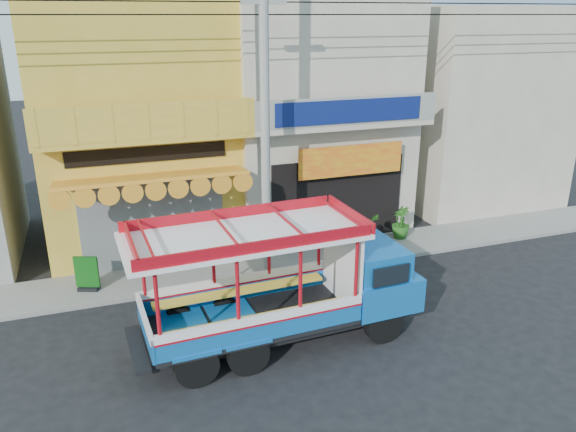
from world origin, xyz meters
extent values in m
plane|color=black|center=(0.00, 0.00, 0.00)|extent=(90.00, 90.00, 0.00)
cube|color=slate|center=(0.00, 4.00, 0.06)|extent=(30.00, 2.00, 0.12)
cube|color=gold|center=(-4.00, 8.00, 4.00)|extent=(6.00, 6.00, 8.00)
cube|color=#595B5E|center=(-4.00, 4.98, 1.40)|extent=(4.20, 0.10, 2.60)
cube|color=orange|center=(-4.00, 4.25, 3.05)|extent=(5.20, 1.50, 0.31)
cube|color=gold|center=(-4.00, 4.65, 4.05)|extent=(6.00, 0.70, 0.18)
cube|color=gold|center=(-4.00, 4.35, 4.60)|extent=(6.00, 0.12, 0.95)
cube|color=black|center=(-4.00, 4.97, 3.55)|extent=(4.50, 0.04, 0.45)
cube|color=#B0A390|center=(2.00, 8.00, 4.00)|extent=(6.00, 6.00, 8.00)
cube|color=black|center=(2.00, 4.98, 1.50)|extent=(4.60, 0.12, 2.80)
cube|color=gold|center=(2.30, 4.70, 2.90)|extent=(3.60, 0.05, 1.00)
cube|color=#B0A390|center=(2.00, 4.65, 4.05)|extent=(6.00, 0.70, 0.18)
cube|color=gray|center=(2.00, 4.35, 4.55)|extent=(6.00, 0.12, 0.85)
cube|color=navy|center=(2.00, 4.28, 4.55)|extent=(4.80, 0.06, 0.70)
cube|color=#B0A390|center=(-1.00, 4.85, 4.00)|extent=(0.35, 0.30, 8.00)
cube|color=#B0A390|center=(9.00, 8.00, 3.80)|extent=(6.00, 6.00, 7.60)
cylinder|color=gray|center=(-1.00, 3.30, 4.50)|extent=(0.26, 0.26, 9.00)
cube|color=gray|center=(-1.00, 3.30, 7.60)|extent=(1.20, 0.12, 0.12)
cylinder|color=black|center=(0.00, 3.30, 7.30)|extent=(28.00, 0.04, 0.04)
cylinder|color=black|center=(0.00, 3.30, 7.60)|extent=(28.00, 0.04, 0.04)
cylinder|color=black|center=(0.50, -1.00, 0.46)|extent=(0.94, 0.30, 0.93)
cylinder|color=black|center=(0.43, 0.76, 0.46)|extent=(0.94, 0.30, 0.93)
cylinder|color=black|center=(-2.83, -1.14, 0.46)|extent=(0.94, 0.30, 0.93)
cylinder|color=black|center=(-2.91, 0.62, 0.46)|extent=(0.94, 0.30, 0.93)
cylinder|color=black|center=(-3.94, -1.19, 0.46)|extent=(0.94, 0.30, 0.93)
cylinder|color=black|center=(-4.02, 0.57, 0.46)|extent=(0.94, 0.30, 0.93)
cube|color=black|center=(-1.76, -0.21, 0.56)|extent=(6.29, 1.80, 0.26)
cube|color=blue|center=(0.65, -0.11, 1.07)|extent=(1.76, 2.11, 0.83)
cube|color=blue|center=(0.51, -0.12, 1.81)|extent=(1.38, 1.93, 0.70)
cube|color=black|center=(1.16, -0.09, 1.76)|extent=(0.13, 1.63, 0.51)
cube|color=black|center=(-2.52, -0.25, 0.74)|extent=(4.67, 2.24, 0.11)
cube|color=blue|center=(-2.48, -1.23, 1.07)|extent=(4.59, 0.27, 0.56)
cube|color=white|center=(-2.48, -1.23, 1.32)|extent=(4.59, 0.28, 0.20)
cube|color=blue|center=(-2.56, 0.74, 1.07)|extent=(4.59, 0.27, 0.56)
cube|color=white|center=(-2.56, 0.74, 1.32)|extent=(4.59, 0.28, 0.20)
cylinder|color=#B00E19|center=(-4.64, -1.30, 2.09)|extent=(0.09, 0.09, 1.48)
cylinder|color=#B00E19|center=(-4.72, 0.63, 2.09)|extent=(0.09, 0.09, 1.48)
cube|color=white|center=(-0.21, -0.15, 1.79)|extent=(0.15, 1.88, 2.09)
cube|color=white|center=(-2.62, -0.25, 2.83)|extent=(5.24, 2.49, 0.09)
cube|color=#B00E19|center=(-2.62, -0.25, 3.00)|extent=(5.05, 2.39, 0.24)
cube|color=black|center=(-6.00, 3.86, 0.17)|extent=(0.62, 0.47, 0.10)
cube|color=#0D4B10|center=(-6.00, 3.86, 0.67)|extent=(0.63, 0.31, 0.89)
imported|color=#225618|center=(2.46, 3.79, 0.68)|extent=(1.23, 1.29, 1.12)
imported|color=#225618|center=(4.09, 4.38, 0.67)|extent=(0.64, 0.64, 1.10)
camera|label=1|loc=(-5.46, -11.10, 7.31)|focal=35.00mm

